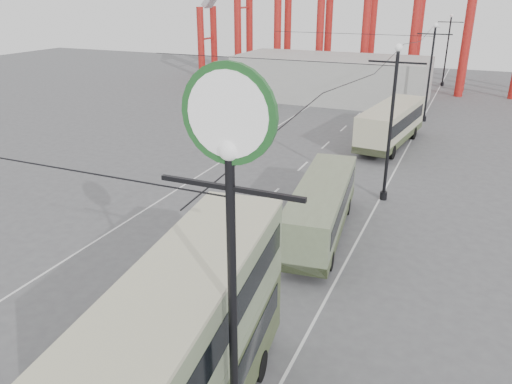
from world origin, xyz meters
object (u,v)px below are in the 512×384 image
at_px(single_decker_green, 321,207).
at_px(pedestrian, 256,246).
at_px(single_decker_cream, 391,124).
at_px(lamp_post_near, 231,208).
at_px(double_decker_bus, 187,352).

relative_size(single_decker_green, pedestrian, 5.22).
relative_size(single_decker_cream, pedestrian, 5.52).
relative_size(lamp_post_near, pedestrian, 5.41).
height_order(double_decker_bus, single_decker_green, double_decker_bus).
relative_size(double_decker_bus, single_decker_green, 1.02).
height_order(lamp_post_near, single_decker_cream, lamp_post_near).
distance_m(lamp_post_near, single_decker_cream, 33.55).
bearing_deg(single_decker_green, pedestrian, -120.90).
bearing_deg(single_decker_cream, lamp_post_near, -80.26).
bearing_deg(pedestrian, single_decker_cream, -109.87).
distance_m(single_decker_green, pedestrian, 4.65).
xyz_separation_m(lamp_post_near, single_decker_green, (-2.18, 14.72, -6.23)).
xyz_separation_m(double_decker_bus, single_decker_green, (-0.44, 14.01, -1.49)).
bearing_deg(lamp_post_near, double_decker_bus, 157.65).
bearing_deg(double_decker_bus, pedestrian, 96.00).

